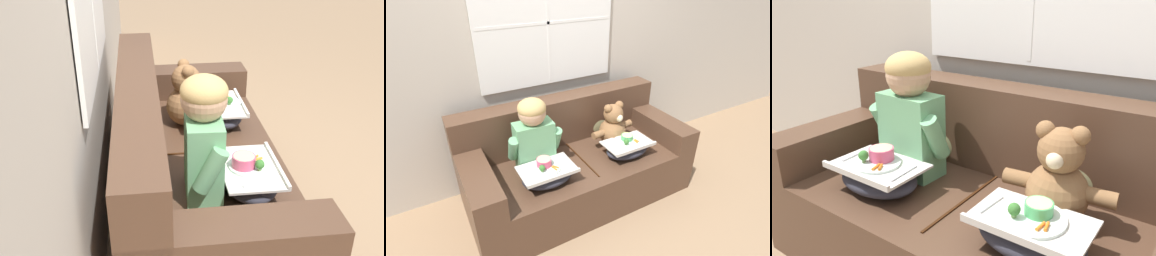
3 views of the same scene
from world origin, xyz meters
TOP-DOWN VIEW (x-y plane):
  - ground_plane at (0.00, 0.00)m, footprint 14.00×14.00m
  - wall_back_with_window at (0.00, 0.58)m, footprint 8.00×0.08m
  - couch at (0.00, 0.06)m, footprint 1.99×0.90m
  - throw_pillow_behind_child at (-0.39, 0.27)m, footprint 0.32×0.16m
  - throw_pillow_behind_teddy at (0.39, 0.27)m, footprint 0.30×0.14m
  - child_figure at (-0.39, 0.04)m, footprint 0.45×0.22m
  - teddy_bear at (0.39, 0.03)m, footprint 0.45×0.32m
  - lap_tray_child at (-0.39, -0.19)m, footprint 0.43×0.29m
  - lap_tray_teddy at (0.39, -0.20)m, footprint 0.42×0.27m

SIDE VIEW (x-z plane):
  - ground_plane at x=0.00m, z-range 0.00..0.00m
  - couch at x=0.00m, z-range -0.12..0.76m
  - lap_tray_teddy at x=0.39m, z-range 0.41..0.61m
  - lap_tray_child at x=-0.39m, z-range 0.41..0.61m
  - throw_pillow_behind_child at x=-0.39m, z-range 0.42..0.76m
  - throw_pillow_behind_teddy at x=0.39m, z-range 0.43..0.74m
  - teddy_bear at x=0.39m, z-range 0.40..0.82m
  - child_figure at x=-0.39m, z-range 0.47..1.09m
  - wall_back_with_window at x=0.00m, z-range 0.01..2.61m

